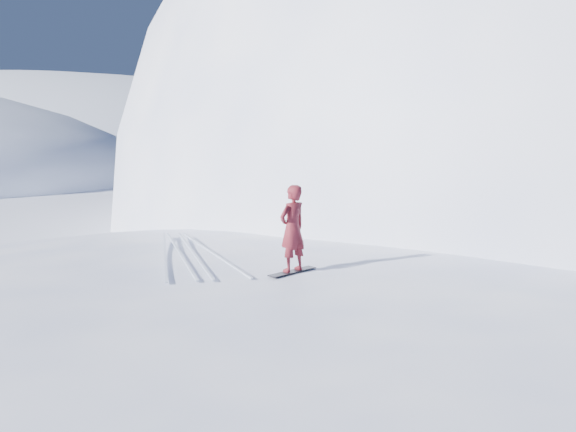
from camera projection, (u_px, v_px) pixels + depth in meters
name	position (u px, v px, depth m)	size (l,w,h in m)	color
ground	(270.00, 415.00, 10.86)	(400.00, 400.00, 0.00)	white
near_ridge	(302.00, 354.00, 13.91)	(36.00, 28.00, 4.80)	white
summit_peak	(564.00, 215.00, 38.59)	(60.00, 56.00, 56.00)	white
peak_shoulder	(424.00, 232.00, 31.53)	(28.00, 24.00, 18.00)	white
far_ridge_c	(41.00, 163.00, 115.42)	(140.00, 90.00, 36.00)	white
wind_bumps	(240.00, 371.00, 12.90)	(16.00, 14.40, 1.00)	white
snowboard	(292.00, 272.00, 12.29)	(1.28, 0.24, 0.02)	black
snowboarder	(292.00, 228.00, 12.15)	(0.69, 0.45, 1.90)	maroon
board_tracks	(187.00, 252.00, 14.34)	(2.56, 5.96, 0.04)	silver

